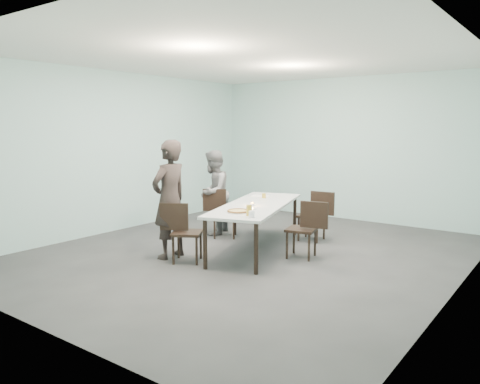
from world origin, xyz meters
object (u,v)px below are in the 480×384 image
Objects in this scene: diner_near at (170,199)px; amber_tumbler at (264,196)px; chair_near_right at (307,225)px; beer_glass at (249,210)px; water_tumbler at (252,214)px; side_plate at (251,209)px; chair_far_right at (316,212)px; table at (256,207)px; chair_near_left at (182,228)px; pizza at (238,211)px; diner_far at (213,192)px; chair_far_left at (221,209)px; tealight at (252,204)px.

amber_tumbler is at bearing 162.53° from diner_near.
chair_near_right is 5.80× the size of beer_glass.
side_plate is at bearing 125.54° from water_tumbler.
diner_near is 1.23m from side_plate.
chair_far_right is at bearing 150.30° from diner_near.
side_plate reaches higher than table.
diner_near is at bearing -107.69° from amber_tumbler.
pizza is (0.72, 0.42, 0.27)m from chair_near_left.
side_plate is (0.99, 0.71, -0.14)m from diner_near.
table is 0.81m from pizza.
chair_far_right is 2.56× the size of pizza.
side_plate is at bearing -66.57° from amber_tumbler.
water_tumbler is (1.86, -1.44, 0.02)m from diner_far.
water_tumbler is at bearing 34.42° from diner_far.
amber_tumbler is at bearing 116.14° from beer_glass.
chair_far_left reaches higher than table.
diner_near is (-1.68, -1.19, 0.39)m from chair_near_right.
tealight is at bearing 121.59° from beer_glass.
chair_far_right reaches higher than tealight.
chair_near_right is 9.67× the size of water_tumbler.
beer_glass is 0.83m from tealight.
tealight is 0.70× the size of amber_tumbler.
amber_tumbler is (-1.13, 0.54, 0.29)m from chair_near_right.
chair_far_left is 1.55m from diner_near.
side_plate is 0.67m from water_tumbler.
chair_far_right is 1.91m from diner_far.
water_tumbler is (-0.29, -1.03, 0.29)m from chair_near_right.
diner_far is at bearing 13.77° from chair_far_right.
chair_near_left is at bearing 29.92° from chair_near_right.
diner_far is at bearing 142.26° from water_tumbler.
chair_near_right is 0.88m from side_plate.
table is 3.16× the size of chair_far_left.
chair_near_right is at bearing 35.17° from side_plate.
diner_far is (-0.48, 1.61, -0.12)m from diner_near.
diner_near is at bearing 137.84° from chair_near_left.
chair_near_left is 1.08m from beer_glass.
beer_glass reaches higher than water_tumbler.
diner_far is 1.47m from tealight.
diner_near is 1.28m from tealight.
chair_near_left is 1.00× the size of chair_far_left.
chair_near_right is at bearing 15.43° from tealight.
amber_tumbler is (-0.74, -0.52, 0.29)m from chair_far_right.
water_tumbler reaches higher than amber_tumbler.
diner_far is at bearing 140.05° from pizza.
amber_tumbler is (0.26, 1.79, 0.29)m from chair_near_left.
chair_near_left is 10.88× the size of amber_tumbler.
diner_near is at bearing -113.60° from chair_far_left.
table is at bearing 118.59° from beer_glass.
chair_near_right is 2.21m from diner_far.
beer_glass reaches higher than side_plate.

